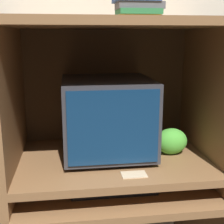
% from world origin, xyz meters
% --- Properties ---
extents(wall_back, '(6.00, 0.06, 2.60)m').
position_xyz_m(wall_back, '(0.00, 0.73, 1.30)').
color(wall_back, beige).
rests_on(wall_back, ground_plane).
extents(desk_base, '(1.02, 0.71, 0.65)m').
position_xyz_m(desk_base, '(0.00, 0.29, 0.42)').
color(desk_base, brown).
rests_on(desk_base, ground_plane).
extents(desk_monitor_shelf, '(1.02, 0.67, 0.12)m').
position_xyz_m(desk_monitor_shelf, '(0.00, 0.34, 0.75)').
color(desk_monitor_shelf, brown).
rests_on(desk_monitor_shelf, desk_base).
extents(hutch_upper, '(1.02, 0.67, 0.68)m').
position_xyz_m(hutch_upper, '(0.00, 0.37, 1.22)').
color(hutch_upper, brown).
rests_on(hutch_upper, desk_monitor_shelf).
extents(crt_monitor, '(0.45, 0.47, 0.40)m').
position_xyz_m(crt_monitor, '(-0.03, 0.38, 0.98)').
color(crt_monitor, '#333338').
rests_on(crt_monitor, desk_monitor_shelf).
extents(keyboard, '(0.41, 0.13, 0.03)m').
position_xyz_m(keyboard, '(-0.02, 0.19, 0.66)').
color(keyboard, black).
rests_on(keyboard, desk_base).
extents(mouse, '(0.07, 0.05, 0.03)m').
position_xyz_m(mouse, '(0.26, 0.19, 0.67)').
color(mouse, black).
rests_on(mouse, desk_base).
extents(snack_bag, '(0.17, 0.13, 0.14)m').
position_xyz_m(snack_bag, '(0.31, 0.34, 0.84)').
color(snack_bag, green).
rests_on(snack_bag, desk_monitor_shelf).
extents(book_stack, '(0.22, 0.18, 0.12)m').
position_xyz_m(book_stack, '(0.11, 0.35, 1.51)').
color(book_stack, gold).
rests_on(book_stack, hutch_upper).
extents(paper_card, '(0.11, 0.07, 0.00)m').
position_xyz_m(paper_card, '(0.06, 0.11, 0.78)').
color(paper_card, '#CCB28C').
rests_on(paper_card, desk_monitor_shelf).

